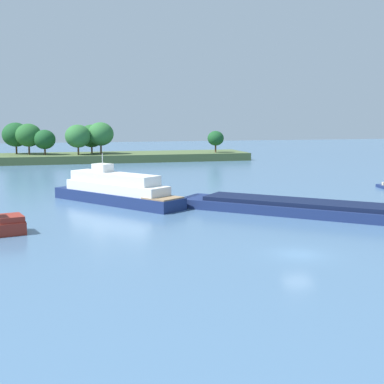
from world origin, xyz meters
TOP-DOWN VIEW (x-y plane):
  - ground_plane at (0.00, 0.00)m, footprint 400.00×400.00m
  - treeline_island at (-15.00, 99.54)m, footprint 84.70×15.93m
  - cargo_barge at (9.95, 16.08)m, footprint 28.36×25.94m
  - fishing_skiff at (-17.25, 44.87)m, footprint 4.73×2.15m
  - white_riverboat at (-11.98, 30.81)m, footprint 15.97×19.54m

SIDE VIEW (x-z plane):
  - ground_plane at x=0.00m, z-range 0.00..0.00m
  - fishing_skiff at x=-17.25m, z-range -0.22..0.72m
  - cargo_barge at x=9.95m, z-range -1.96..3.80m
  - white_riverboat at x=-11.98m, z-range -1.52..5.08m
  - treeline_island at x=-15.00m, z-range -1.91..8.11m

